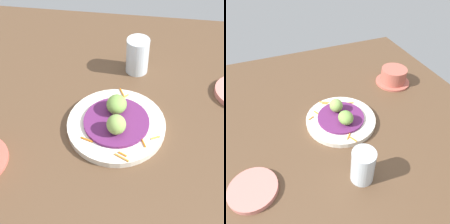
{
  "view_description": "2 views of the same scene",
  "coord_description": "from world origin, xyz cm",
  "views": [
    {
      "loc": [
        -50.51,
        -2.87,
        62.78
      ],
      "look_at": [
        2.56,
        4.31,
        6.16
      ],
      "focal_mm": 52.17,
      "sensor_mm": 36.0,
      "label": 1
    },
    {
      "loc": [
        55.45,
        -19.56,
        57.87
      ],
      "look_at": [
        -0.24,
        2.75,
        5.22
      ],
      "focal_mm": 37.06,
      "sensor_mm": 36.0,
      "label": 2
    }
  ],
  "objects": [
    {
      "name": "main_plate",
      "position": [
        1.48,
        3.1,
        2.86
      ],
      "size": [
        23.98,
        23.98,
        1.73
      ],
      "primitive_type": "cylinder",
      "color": "silver",
      "rests_on": "table_surface"
    },
    {
      "name": "guac_scoop_left",
      "position": [
        -1.87,
        2.73,
        6.86
      ],
      "size": [
        5.77,
        5.59,
        4.7
      ],
      "primitive_type": "ellipsoid",
      "rotation": [
        0.0,
        0.0,
        4.98
      ],
      "color": "#84A851",
      "rests_on": "cabbage_bed"
    },
    {
      "name": "water_glass",
      "position": [
        24.23,
        0.25,
        7.2
      ],
      "size": [
        6.42,
        6.42,
        10.4
      ],
      "primitive_type": "cylinder",
      "color": "silver",
      "rests_on": "table_surface"
    },
    {
      "name": "table_surface",
      "position": [
        0.0,
        0.0,
        1.0
      ],
      "size": [
        110.0,
        110.0,
        2.0
      ],
      "primitive_type": "cube",
      "color": "brown",
      "rests_on": "ground"
    },
    {
      "name": "carrot_garnish",
      "position": [
        0.01,
        1.17,
        3.93
      ],
      "size": [
        23.2,
        18.26,
        0.4
      ],
      "color": "orange",
      "rests_on": "main_plate"
    },
    {
      "name": "guac_scoop_center",
      "position": [
        4.82,
        3.48,
        6.65
      ],
      "size": [
        5.62,
        5.01,
        4.26
      ],
      "primitive_type": "ellipsoid",
      "rotation": [
        0.0,
        0.0,
        1.56
      ],
      "color": "#759E47",
      "rests_on": "cabbage_bed"
    },
    {
      "name": "terracotta_bowl",
      "position": [
        -12.81,
        32.87,
        5.08
      ],
      "size": [
        14.1,
        14.1,
        6.67
      ],
      "color": "#B75B4C",
      "rests_on": "table_surface"
    },
    {
      "name": "side_plate_small",
      "position": [
        17.45,
        -28.3,
        2.74
      ],
      "size": [
        13.07,
        13.07,
        1.48
      ],
      "primitive_type": "cylinder",
      "color": "tan",
      "rests_on": "table_surface"
    },
    {
      "name": "cabbage_bed",
      "position": [
        1.48,
        3.1,
        4.12
      ],
      "size": [
        15.96,
        15.96,
        0.79
      ],
      "primitive_type": "cylinder",
      "color": "#60235B",
      "rests_on": "main_plate"
    }
  ]
}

